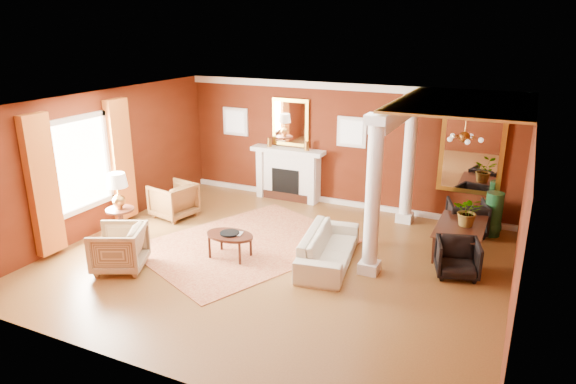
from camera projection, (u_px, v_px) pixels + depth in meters
The scene contains 27 objects.
ground at pixel (275, 261), 9.48m from camera, with size 8.00×8.00×0.00m, color brown.
room_shell at pixel (274, 155), 8.85m from camera, with size 8.04×7.04×2.92m.
fireplace at pixel (288, 174), 12.66m from camera, with size 1.85×0.42×1.29m.
overmantel_mirror at pixel (290, 122), 12.38m from camera, with size 0.95×0.07×1.15m.
flank_window_left at pixel (236, 122), 13.05m from camera, with size 0.70×0.07×0.70m.
flank_window_right at pixel (352, 132), 11.79m from camera, with size 0.70×0.07×0.70m.
left_window at pixel (84, 170), 10.10m from camera, with size 0.21×2.55×2.60m.
column_front at pixel (373, 196), 8.61m from camera, with size 0.36×0.36×2.80m.
column_back at pixel (409, 159), 10.92m from camera, with size 0.36×0.36×2.80m.
header_beam at pixel (401, 111), 9.61m from camera, with size 0.30×3.20×0.32m, color white.
amber_ceiling at pixel (465, 102), 8.93m from camera, with size 2.30×3.40×0.04m, color gold.
dining_mirror at pixel (471, 155), 10.79m from camera, with size 1.30×0.07×1.70m.
chandelier at pixel (464, 137), 9.15m from camera, with size 0.60×0.62×0.75m.
crown_trim at pixel (343, 87), 11.57m from camera, with size 8.00×0.08×0.16m, color white.
base_trim at pixel (339, 202), 12.44m from camera, with size 8.00×0.08×0.12m, color white.
rug at pixel (246, 244), 10.18m from camera, with size 2.90×3.86×0.02m, color maroon.
sofa at pixel (329, 242), 9.29m from camera, with size 2.08×0.61×0.81m, color white.
armchair_leopard at pixel (173, 199), 11.52m from camera, with size 0.84×0.79×0.87m, color black.
armchair_stripe at pixel (119, 246), 9.05m from camera, with size 0.86×0.80×0.88m, color tan.
coffee_table at pixel (230, 236), 9.50m from camera, with size 0.93×0.93×0.47m.
coffee_book at pixel (233, 228), 9.47m from camera, with size 0.16×0.02×0.22m, color black.
side_table at pixel (118, 196), 10.18m from camera, with size 0.56×0.56×1.39m.
dining_table at pixel (462, 232), 9.70m from camera, with size 1.55×0.55×0.87m, color black.
dining_chair_near at pixel (458, 256), 8.83m from camera, with size 0.70×0.65×0.72m, color black.
dining_chair_far at pixel (467, 216), 10.61m from camera, with size 0.76×0.71×0.78m, color black.
green_urn at pixel (493, 219), 10.53m from camera, with size 0.39×0.39×0.93m.
potted_plant at pixel (470, 198), 9.50m from camera, with size 0.53×0.59×0.46m, color #26591E.
Camera 1 is at (3.88, -7.68, 4.18)m, focal length 32.00 mm.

